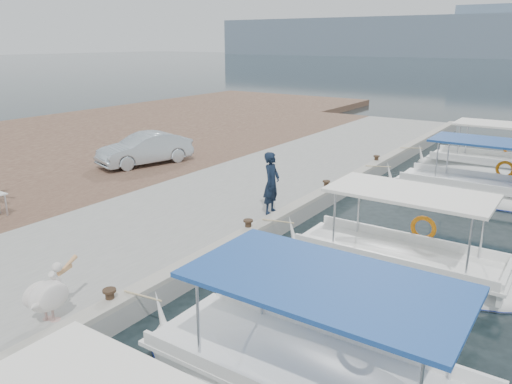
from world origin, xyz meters
TOP-DOWN VIEW (x-y plane):
  - ground at (0.00, 0.00)m, footprint 400.00×400.00m
  - concrete_quay at (-3.00, 5.00)m, footprint 6.00×40.00m
  - quay_curb at (-0.22, 5.00)m, footprint 0.44×40.00m
  - cobblestone_strip at (-8.00, 5.00)m, footprint 4.00×40.00m
  - land_backing at (-18.00, 5.00)m, footprint 16.00×60.00m
  - fishing_caique_c at (3.80, 2.18)m, footprint 6.43×2.14m
  - fishing_caique_d at (4.69, 10.12)m, footprint 7.98×2.30m
  - fishing_caique_e at (4.18, 14.58)m, footprint 7.19×2.27m
  - mooring_bollards at (-0.35, 1.50)m, footprint 0.28×20.28m
  - pelican at (-0.82, -4.56)m, footprint 0.67×1.37m
  - fisherman at (-0.62, 3.16)m, footprint 0.57×0.77m
  - parked_car at (-8.69, 5.58)m, footprint 2.57×4.36m

SIDE VIEW (x-z plane):
  - ground at x=0.00m, z-range 0.00..0.00m
  - fishing_caique_e at x=4.18m, z-range -1.29..1.54m
  - fishing_caique_c at x=3.80m, z-range -1.29..1.54m
  - fishing_caique_d at x=4.69m, z-range -1.23..1.60m
  - land_backing at x=-18.00m, z-range 0.00..0.48m
  - concrete_quay at x=-3.00m, z-range 0.00..0.50m
  - cobblestone_strip at x=-8.00m, z-range 0.00..0.50m
  - quay_curb at x=-0.22m, z-range 0.50..0.62m
  - mooring_bollards at x=-0.35m, z-range 0.53..0.86m
  - pelican at x=-0.82m, z-range 0.52..1.58m
  - parked_car at x=-8.69m, z-range 0.50..1.86m
  - fisherman at x=-0.62m, z-range 0.50..2.46m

